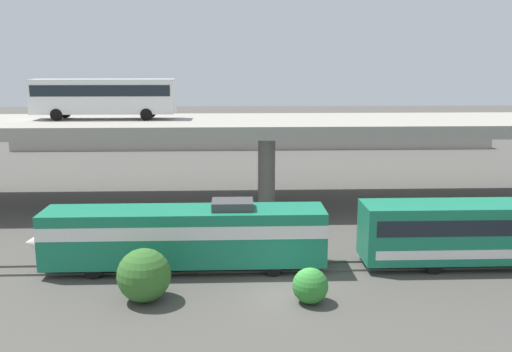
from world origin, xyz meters
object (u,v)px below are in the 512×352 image
at_px(transit_bus_on_overpass, 104,95).
at_px(parked_car_0, 64,130).
at_px(train_locomotive, 171,234).
at_px(parked_car_2, 428,128).
at_px(parked_car_1, 138,126).
at_px(parked_car_3, 336,128).

relative_size(transit_bus_on_overpass, parked_car_0, 2.84).
relative_size(train_locomotive, parked_car_2, 4.20).
bearing_deg(parked_car_2, parked_car_1, 175.52).
bearing_deg(transit_bus_on_overpass, train_locomotive, -66.26).
bearing_deg(parked_car_0, parked_car_1, 21.06).
height_order(parked_car_1, parked_car_2, same).
xyz_separation_m(parked_car_0, parked_car_1, (10.00, 3.85, 0.00)).
bearing_deg(parked_car_3, parked_car_0, -179.79).
height_order(train_locomotive, parked_car_3, train_locomotive).
bearing_deg(parked_car_2, parked_car_0, -179.54).
distance_m(transit_bus_on_overpass, parked_car_2, 52.52).
xyz_separation_m(parked_car_0, parked_car_2, (53.66, 0.43, -0.00)).
height_order(train_locomotive, parked_car_1, train_locomotive).
bearing_deg(transit_bus_on_overpass, parked_car_1, 95.72).
bearing_deg(train_locomotive, parked_car_2, -123.15).
distance_m(transit_bus_on_overpass, parked_car_0, 36.31).
distance_m(parked_car_0, parked_car_3, 39.76).
xyz_separation_m(train_locomotive, transit_bus_on_overpass, (-7.32, 16.64, 7.17)).
xyz_separation_m(transit_bus_on_overpass, parked_car_3, (26.07, 33.08, -6.79)).
bearing_deg(parked_car_0, parked_car_2, 0.46).
height_order(train_locomotive, parked_car_0, train_locomotive).
bearing_deg(parked_car_2, parked_car_3, -178.82).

